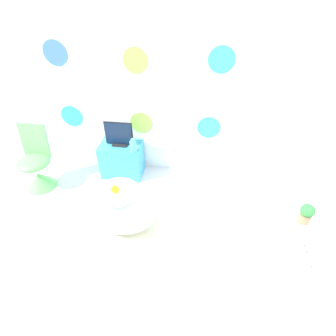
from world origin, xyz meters
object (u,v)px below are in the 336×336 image
object	(u,v)px
tv	(119,135)
potted_plant_left	(306,213)
bathtub	(120,209)
vase	(133,146)
chair	(37,170)

from	to	relation	value
tv	potted_plant_left	size ratio (longest dim) A/B	1.82
bathtub	potted_plant_left	world-z (taller)	potted_plant_left
bathtub	vase	bearing A→B (deg)	92.01
bathtub	potted_plant_left	size ratio (longest dim) A/B	4.02
bathtub	potted_plant_left	bearing A→B (deg)	-5.38
chair	bathtub	bearing A→B (deg)	-22.32
potted_plant_left	tv	bearing A→B (deg)	151.50
vase	tv	bearing A→B (deg)	149.84
bathtub	chair	xyz separation A→B (m)	(-1.26, 0.52, -0.01)
bathtub	chair	bearing A→B (deg)	157.68
chair	vase	distance (m)	1.29
vase	potted_plant_left	size ratio (longest dim) A/B	0.89
bathtub	tv	size ratio (longest dim) A/B	2.21
chair	potted_plant_left	xyz separation A→B (m)	(3.02, -0.68, 0.39)
bathtub	vase	size ratio (longest dim) A/B	4.50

